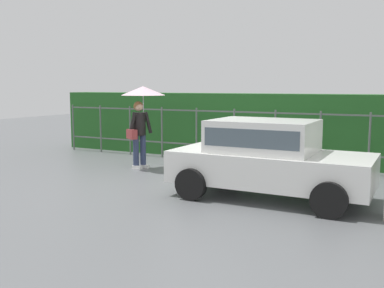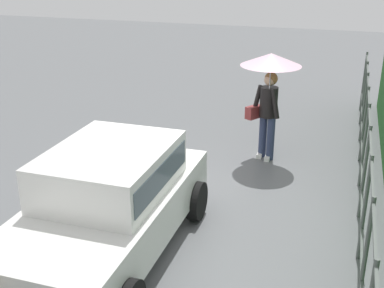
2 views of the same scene
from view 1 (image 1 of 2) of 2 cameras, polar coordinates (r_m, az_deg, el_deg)
ground_plane at (r=9.86m, az=2.20°, el=-4.91°), size 40.00×40.00×0.00m
car at (r=8.48m, az=9.67°, el=-1.51°), size 3.74×1.87×1.48m
pedestrian at (r=11.39m, az=-6.51°, el=5.04°), size 1.13×1.13×2.11m
fence_section at (r=12.16m, az=5.42°, el=1.34°), size 11.58×0.05×1.50m
hedge_row at (r=12.95m, az=6.89°, el=2.25°), size 12.53×0.90×1.90m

